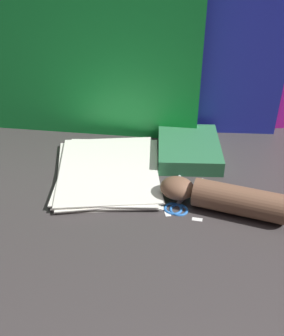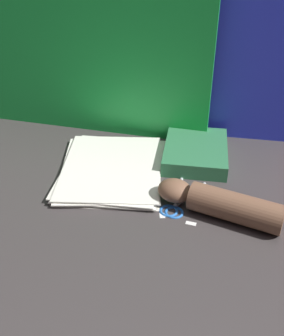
# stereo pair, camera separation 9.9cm
# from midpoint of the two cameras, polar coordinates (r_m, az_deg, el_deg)

# --- Properties ---
(ground_plane) EXTENTS (6.00, 6.00, 0.00)m
(ground_plane) POSITION_cam_midpoint_polar(r_m,az_deg,el_deg) (1.02, -0.62, -3.56)
(ground_plane) COLOR #3D3838
(backdrop_panel_left) EXTENTS (0.83, 0.17, 0.57)m
(backdrop_panel_left) POSITION_cam_midpoint_polar(r_m,az_deg,el_deg) (1.24, -14.40, 17.02)
(backdrop_panel_left) COLOR green
(backdrop_panel_left) RESTS_ON ground_plane
(backdrop_panel_center) EXTENTS (0.82, 0.10, 0.53)m
(backdrop_panel_center) POSITION_cam_midpoint_polar(r_m,az_deg,el_deg) (1.22, -1.25, 16.73)
(backdrop_panel_center) COLOR #2833D1
(backdrop_panel_center) RESTS_ON ground_plane
(backdrop_panel_right) EXTENTS (0.85, 0.03, 0.48)m
(backdrop_panel_right) POSITION_cam_midpoint_polar(r_m,az_deg,el_deg) (1.26, 10.75, 15.56)
(backdrop_panel_right) COLOR #D81E9E
(backdrop_panel_right) RESTS_ON ground_plane
(paper_stack) EXTENTS (0.30, 0.36, 0.02)m
(paper_stack) POSITION_cam_midpoint_polar(r_m,az_deg,el_deg) (1.09, -7.40, -0.43)
(paper_stack) COLOR white
(paper_stack) RESTS_ON ground_plane
(book_closed) EXTENTS (0.20, 0.25, 0.04)m
(book_closed) POSITION_cam_midpoint_polar(r_m,az_deg,el_deg) (1.17, 4.40, 2.78)
(book_closed) COLOR #2D7247
(book_closed) RESTS_ON ground_plane
(scissors) EXTENTS (0.13, 0.18, 0.01)m
(scissors) POSITION_cam_midpoint_polar(r_m,az_deg,el_deg) (0.98, 2.66, -4.74)
(scissors) COLOR silver
(scissors) RESTS_ON ground_plane
(hand_forearm) EXTENTS (0.31, 0.18, 0.07)m
(hand_forearm) POSITION_cam_midpoint_polar(r_m,az_deg,el_deg) (0.95, 8.90, -4.36)
(hand_forearm) COLOR brown
(hand_forearm) RESTS_ON ground_plane
(paper_scrap_near) EXTENTS (0.02, 0.02, 0.00)m
(paper_scrap_near) POSITION_cam_midpoint_polar(r_m,az_deg,el_deg) (0.95, 0.78, -6.76)
(paper_scrap_near) COLOR white
(paper_scrap_near) RESTS_ON ground_plane
(paper_scrap_mid) EXTENTS (0.03, 0.02, 0.00)m
(paper_scrap_mid) POSITION_cam_midpoint_polar(r_m,az_deg,el_deg) (0.93, 5.01, -7.54)
(paper_scrap_mid) COLOR white
(paper_scrap_mid) RESTS_ON ground_plane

